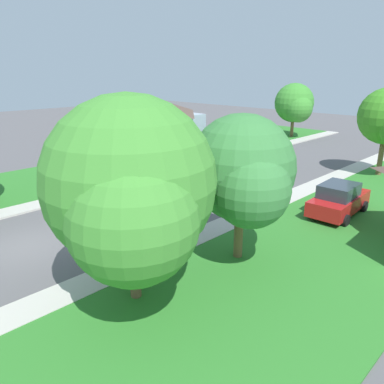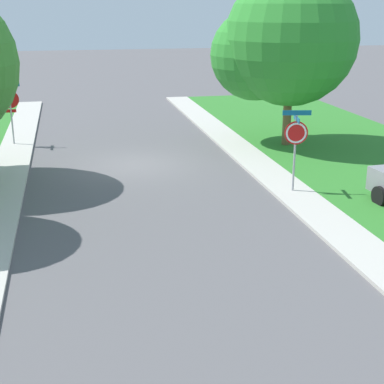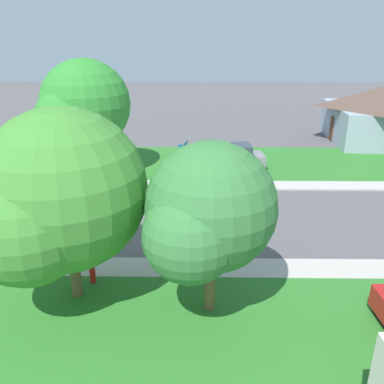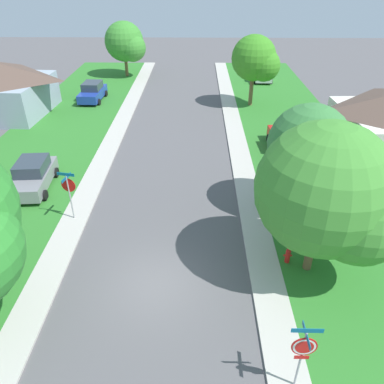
% 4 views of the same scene
% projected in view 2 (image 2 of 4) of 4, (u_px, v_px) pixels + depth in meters
% --- Properties ---
extents(ground_plane, '(120.00, 120.00, 0.00)m').
position_uv_depth(ground_plane, '(135.00, 165.00, 22.41)').
color(ground_plane, '#565456').
extents(stop_sign_near_corner, '(0.92, 0.92, 2.77)m').
position_uv_depth(stop_sign_near_corner, '(10.00, 103.00, 24.90)').
color(stop_sign_near_corner, '#9E9EA3').
rests_on(stop_sign_near_corner, ground).
extents(stop_sign_far_corner, '(0.91, 0.91, 2.77)m').
position_uv_depth(stop_sign_far_corner, '(296.00, 138.00, 18.50)').
color(stop_sign_far_corner, '#9E9EA3').
rests_on(stop_sign_far_corner, ground).
extents(tree_sidewalk_near, '(6.00, 5.58, 7.39)m').
position_uv_depth(tree_sidewalk_near, '(282.00, 43.00, 24.17)').
color(tree_sidewalk_near, brown).
rests_on(tree_sidewalk_near, ground).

